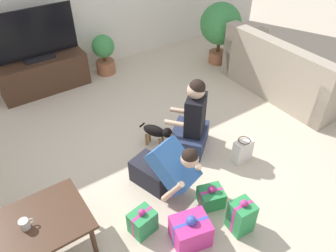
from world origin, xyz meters
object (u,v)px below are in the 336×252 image
at_px(tv, 34,38).
at_px(mug, 25,224).
at_px(person_kneeling, 165,169).
at_px(gift_box_b, 143,222).
at_px(person_sitting, 192,124).
at_px(potted_plant_corner_right, 220,26).
at_px(gift_bag_a, 242,151).
at_px(tv_console, 44,74).
at_px(coffee_table, 26,232).
at_px(gift_box_c, 191,231).
at_px(gift_box_d, 241,216).
at_px(potted_plant_back_right, 104,52).
at_px(sofa_right, 284,74).
at_px(gift_box_a, 211,197).
at_px(dog, 157,132).

distance_m(tv, mug, 2.94).
bearing_deg(tv, mug, -109.78).
xyz_separation_m(person_kneeling, gift_box_b, (-0.46, -0.29, -0.19)).
bearing_deg(person_sitting, potted_plant_corner_right, -178.75).
bearing_deg(gift_bag_a, tv_console, 115.73).
height_order(coffee_table, gift_box_c, coffee_table).
bearing_deg(mug, gift_box_d, -25.16).
distance_m(coffee_table, potted_plant_corner_right, 4.26).
height_order(person_kneeling, gift_box_c, person_kneeling).
distance_m(person_kneeling, mug, 1.38).
height_order(coffee_table, potted_plant_back_right, potted_plant_back_right).
distance_m(coffee_table, mug, 0.09).
xyz_separation_m(person_sitting, gift_bag_a, (0.34, -0.54, -0.20)).
bearing_deg(gift_box_d, potted_plant_back_right, 85.14).
xyz_separation_m(tv_console, gift_box_c, (0.23, -3.37, -0.12)).
bearing_deg(gift_box_d, gift_box_c, 160.85).
distance_m(person_sitting, gift_box_b, 1.34).
xyz_separation_m(coffee_table, person_kneeling, (1.38, 0.00, -0.08)).
height_order(coffee_table, person_kneeling, person_kneeling).
distance_m(potted_plant_back_right, gift_box_d, 3.50).
bearing_deg(gift_box_b, coffee_table, 162.72).
relative_size(potted_plant_corner_right, gift_box_c, 2.66).
relative_size(tv, gift_box_d, 3.00).
bearing_deg(gift_box_b, sofa_right, 16.86).
bearing_deg(person_sitting, sofa_right, 146.89).
distance_m(coffee_table, gift_box_a, 1.74).
bearing_deg(potted_plant_back_right, dog, -98.31).
bearing_deg(potted_plant_back_right, gift_box_a, -96.15).
relative_size(potted_plant_corner_right, person_sitting, 1.10).
height_order(tv, mug, tv).
distance_m(person_sitting, gift_box_d, 1.26).
xyz_separation_m(potted_plant_corner_right, gift_box_a, (-2.13, -2.34, -0.56)).
bearing_deg(dog, gift_bag_a, -76.89).
distance_m(person_kneeling, gift_box_d, 0.87).
height_order(potted_plant_corner_right, person_sitting, potted_plant_corner_right).
distance_m(sofa_right, potted_plant_back_right, 2.84).
distance_m(tv_console, gift_box_d, 3.60).
bearing_deg(gift_box_d, sofa_right, 32.30).
bearing_deg(sofa_right, gift_box_c, 114.81).
height_order(potted_plant_back_right, person_kneeling, person_kneeling).
bearing_deg(person_kneeling, potted_plant_back_right, 60.34).
bearing_deg(coffee_table, potted_plant_back_right, 53.44).
bearing_deg(tv, person_sitting, -65.93).
bearing_deg(gift_box_b, potted_plant_corner_right, 37.62).
bearing_deg(potted_plant_corner_right, gift_box_d, -127.63).
height_order(potted_plant_back_right, person_sitting, person_sitting).
bearing_deg(tv_console, potted_plant_corner_right, -16.36).
bearing_deg(gift_box_d, person_kneeling, 112.02).
xyz_separation_m(tv, potted_plant_back_right, (1.00, -0.05, -0.48)).
xyz_separation_m(tv_console, potted_plant_back_right, (1.00, -0.05, 0.11)).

